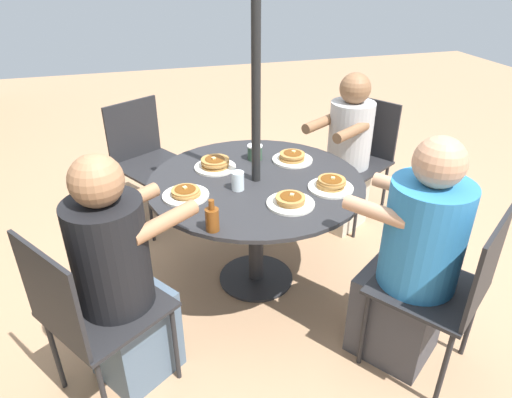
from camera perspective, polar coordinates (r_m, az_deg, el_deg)
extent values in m
plane|color=tan|center=(2.99, 0.00, -9.84)|extent=(12.00, 12.00, 0.00)
cylinder|color=#28282B|center=(2.99, 0.00, -9.73)|extent=(0.47, 0.47, 0.01)
cylinder|color=#28282B|center=(2.79, 0.00, -4.33)|extent=(0.09, 0.09, 0.69)
cylinder|color=#28282B|center=(2.61, 0.00, 2.19)|extent=(1.24, 1.24, 0.02)
cylinder|color=black|center=(2.47, 0.00, 9.88)|extent=(0.05, 0.05, 2.14)
cylinder|color=#232326|center=(3.50, -7.80, 0.64)|extent=(0.02, 0.02, 0.46)
cylinder|color=#232326|center=(3.30, -13.02, -1.70)|extent=(0.02, 0.02, 0.46)
cylinder|color=#232326|center=(3.78, -11.57, 2.56)|extent=(0.02, 0.02, 0.46)
cylinder|color=#232326|center=(3.60, -16.56, 0.51)|extent=(0.02, 0.02, 0.46)
cube|color=#232326|center=(3.44, -12.66, 4.08)|extent=(0.63, 0.63, 0.02)
cube|color=#232326|center=(3.53, -15.13, 8.37)|extent=(0.24, 0.38, 0.43)
cylinder|color=#232326|center=(2.54, -16.08, -12.86)|extent=(0.02, 0.02, 0.46)
cylinder|color=#232326|center=(2.30, -10.05, -17.34)|extent=(0.02, 0.02, 0.46)
cylinder|color=#232326|center=(2.41, -23.84, -17.11)|extent=(0.02, 0.02, 0.46)
cube|color=#232326|center=(2.18, -18.04, -12.95)|extent=(0.64, 0.64, 0.02)
cube|color=#232326|center=(1.97, -24.37, -10.98)|extent=(0.37, 0.27, 0.43)
cube|color=slate|center=(2.38, -14.91, -16.03)|extent=(0.45, 0.46, 0.46)
cylinder|color=black|center=(2.05, -17.73, -6.85)|extent=(0.33, 0.33, 0.52)
sphere|color=#A3704C|center=(1.87, -19.36, 2.16)|extent=(0.22, 0.22, 0.22)
cylinder|color=#A3704C|center=(2.17, -15.89, -0.43)|extent=(0.25, 0.32, 0.07)
cylinder|color=#A3704C|center=(1.98, -11.34, -2.82)|extent=(0.25, 0.32, 0.07)
cylinder|color=#232326|center=(2.39, 13.32, -15.53)|extent=(0.02, 0.02, 0.46)
cylinder|color=#232326|center=(2.67, 17.22, -10.64)|extent=(0.02, 0.02, 0.46)
cylinder|color=#232326|center=(2.32, 22.39, -19.11)|extent=(0.02, 0.02, 0.46)
cylinder|color=#232326|center=(2.60, 25.25, -13.58)|extent=(0.02, 0.02, 0.46)
cube|color=#232326|center=(2.33, 20.54, -10.28)|extent=(0.64, 0.64, 0.02)
cube|color=#232326|center=(2.17, 26.98, -7.62)|extent=(0.27, 0.37, 0.43)
cube|color=#3D3D42|center=(2.51, 17.10, -13.63)|extent=(0.51, 0.50, 0.46)
cylinder|color=teal|center=(2.20, 20.25, -4.46)|extent=(0.36, 0.36, 0.54)
sphere|color=tan|center=(2.03, 21.99, 4.28)|extent=(0.22, 0.22, 0.22)
cylinder|color=tan|center=(2.06, 14.71, -1.53)|extent=(0.28, 0.23, 0.07)
cylinder|color=tan|center=(2.31, 17.89, 1.37)|extent=(0.28, 0.23, 0.07)
cylinder|color=#232326|center=(3.33, 12.44, -1.34)|extent=(0.02, 0.02, 0.46)
cylinder|color=#232326|center=(3.52, 7.08, 0.84)|extent=(0.02, 0.02, 0.46)
cylinder|color=#232326|center=(3.64, 15.71, 0.94)|extent=(0.02, 0.02, 0.46)
cylinder|color=#232326|center=(3.81, 10.62, 2.85)|extent=(0.02, 0.02, 0.46)
cube|color=#232326|center=(3.46, 11.85, 4.38)|extent=(0.63, 0.63, 0.02)
cube|color=#232326|center=(3.56, 14.15, 8.69)|extent=(0.38, 0.24, 0.43)
cube|color=beige|center=(3.49, 10.52, 0.30)|extent=(0.42, 0.43, 0.46)
cylinder|color=#B2B2B2|center=(3.33, 11.69, 7.75)|extent=(0.31, 0.31, 0.49)
sphere|color=brown|center=(3.22, 12.30, 13.36)|extent=(0.21, 0.21, 0.21)
cylinder|color=brown|center=(3.07, 11.85, 8.22)|extent=(0.23, 0.32, 0.07)
cylinder|color=brown|center=(3.20, 8.07, 9.39)|extent=(0.23, 0.32, 0.07)
cylinder|color=silver|center=(2.36, 4.34, -0.56)|extent=(0.25, 0.25, 0.01)
cylinder|color=#AD7A3D|center=(2.35, 4.37, -0.28)|extent=(0.14, 0.14, 0.01)
cylinder|color=#AD7A3D|center=(2.34, 4.36, -0.10)|extent=(0.14, 0.14, 0.01)
cylinder|color=#AD7A3D|center=(2.34, 4.33, 0.19)|extent=(0.16, 0.16, 0.01)
ellipsoid|color=brown|center=(2.34, 4.38, 0.36)|extent=(0.12, 0.11, 0.00)
cube|color=#F4E084|center=(2.34, 4.53, 0.56)|extent=(0.03, 0.03, 0.01)
cylinder|color=silver|center=(2.85, 4.57, 4.91)|extent=(0.25, 0.25, 0.01)
cylinder|color=#AD7A3D|center=(2.84, 4.50, 5.11)|extent=(0.16, 0.16, 0.01)
cylinder|color=#AD7A3D|center=(2.84, 4.49, 5.36)|extent=(0.15, 0.15, 0.01)
cylinder|color=#AD7A3D|center=(2.84, 4.56, 5.59)|extent=(0.16, 0.16, 0.01)
ellipsoid|color=brown|center=(2.83, 4.60, 5.78)|extent=(0.12, 0.11, 0.00)
cube|color=#F4E084|center=(2.84, 4.72, 5.97)|extent=(0.03, 0.03, 0.01)
cylinder|color=silver|center=(2.54, 9.30, 1.40)|extent=(0.25, 0.25, 0.01)
cylinder|color=#AD7A3D|center=(2.54, 9.28, 1.69)|extent=(0.15, 0.15, 0.01)
cylinder|color=#AD7A3D|center=(2.53, 9.20, 1.90)|extent=(0.15, 0.15, 0.01)
cylinder|color=#AD7A3D|center=(2.53, 9.46, 2.12)|extent=(0.16, 0.16, 0.01)
cylinder|color=#AD7A3D|center=(2.53, 9.45, 2.39)|extent=(0.15, 0.15, 0.01)
ellipsoid|color=brown|center=(2.51, 9.40, 2.48)|extent=(0.12, 0.11, 0.00)
cube|color=#F4E084|center=(2.51, 9.61, 2.62)|extent=(0.03, 0.03, 0.01)
cylinder|color=silver|center=(2.76, -5.12, 3.98)|extent=(0.25, 0.25, 0.01)
cylinder|color=#AD7A3D|center=(2.75, -5.14, 4.18)|extent=(0.16, 0.16, 0.01)
cylinder|color=#AD7A3D|center=(2.74, -5.06, 4.42)|extent=(0.15, 0.15, 0.01)
cylinder|color=#AD7A3D|center=(2.74, -5.13, 4.61)|extent=(0.17, 0.17, 0.01)
cylinder|color=#AD7A3D|center=(2.74, -5.14, 4.89)|extent=(0.17, 0.17, 0.01)
ellipsoid|color=brown|center=(2.73, -5.17, 5.02)|extent=(0.13, 0.12, 0.00)
cube|color=#F4E084|center=(2.73, -5.32, 5.11)|extent=(0.03, 0.03, 0.01)
cylinder|color=silver|center=(2.46, -8.77, 0.44)|extent=(0.25, 0.25, 0.01)
cylinder|color=#AD7A3D|center=(2.45, -8.66, 0.67)|extent=(0.15, 0.15, 0.01)
cylinder|color=#AD7A3D|center=(2.44, -8.75, 0.85)|extent=(0.16, 0.16, 0.01)
cylinder|color=#AD7A3D|center=(2.44, -8.83, 1.09)|extent=(0.15, 0.15, 0.01)
ellipsoid|color=brown|center=(2.44, -8.84, 1.24)|extent=(0.12, 0.11, 0.00)
cube|color=#F4E084|center=(2.44, -8.89, 1.46)|extent=(0.03, 0.03, 0.01)
cylinder|color=brown|center=(2.13, -5.49, -2.59)|extent=(0.07, 0.07, 0.11)
cylinder|color=brown|center=(2.09, -5.60, -0.71)|extent=(0.03, 0.03, 0.05)
torus|color=brown|center=(2.14, -5.66, -1.81)|extent=(0.05, 0.01, 0.05)
cylinder|color=#33513D|center=(2.85, -0.14, 5.78)|extent=(0.09, 0.09, 0.09)
cylinder|color=white|center=(2.83, -0.14, 6.65)|extent=(0.09, 0.09, 0.01)
cylinder|color=silver|center=(2.48, -2.29, 2.28)|extent=(0.07, 0.07, 0.10)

